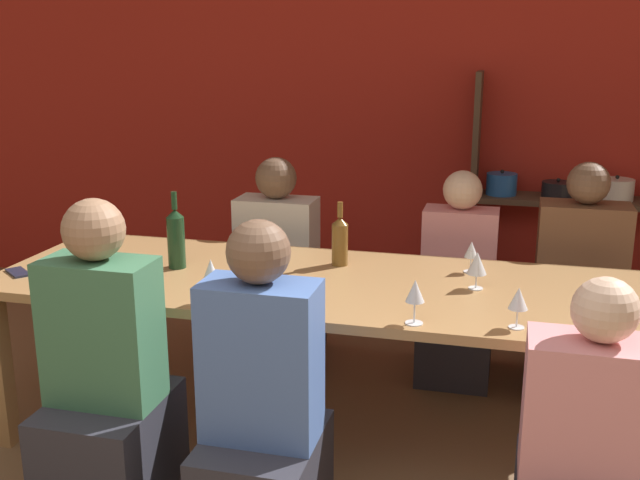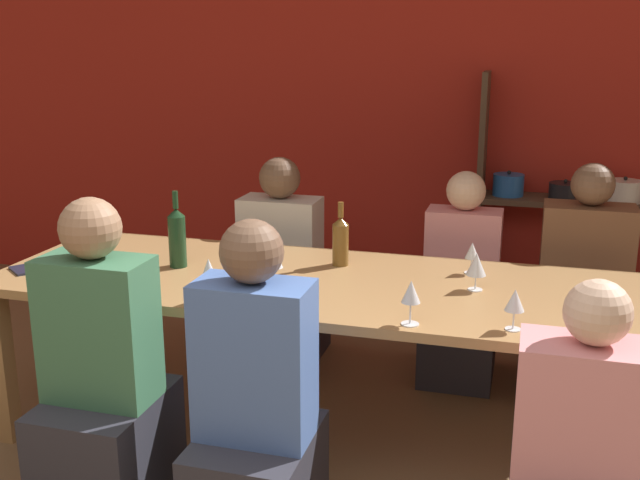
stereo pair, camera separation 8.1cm
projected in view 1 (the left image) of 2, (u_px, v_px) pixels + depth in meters
name	position (u px, v px, depth m)	size (l,w,h in m)	color
wall_back_red	(419.00, 105.00, 4.86)	(8.80, 0.06, 2.70)	red
shelf_unit	(587.00, 237.00, 4.61)	(1.38, 0.30, 1.57)	#4C3828
dining_table	(314.00, 295.00, 3.26)	(2.80, 0.98, 0.75)	#AD7F4C
wine_bottle_green	(340.00, 240.00, 3.42)	(0.07, 0.07, 0.30)	brown
wine_bottle_dark	(176.00, 238.00, 3.37)	(0.08, 0.08, 0.35)	#19381E
wine_glass_red_a	(518.00, 300.00, 2.67)	(0.07, 0.07, 0.15)	white
wine_glass_red_b	(471.00, 251.00, 3.32)	(0.06, 0.06, 0.14)	white
wine_glass_white_a	(415.00, 293.00, 2.71)	(0.07, 0.07, 0.17)	white
wine_glass_empty_a	(477.00, 264.00, 3.09)	(0.08, 0.08, 0.16)	white
wine_glass_red_c	(275.00, 260.00, 3.09)	(0.07, 0.07, 0.17)	white
wine_glass_empty_b	(211.00, 272.00, 2.92)	(0.07, 0.07, 0.18)	white
cell_phone	(18.00, 272.00, 3.32)	(0.16, 0.15, 0.01)	#1E2338
person_near_a	(108.00, 408.00, 2.73)	(0.40, 0.49, 1.24)	#2D2D38
person_far_a	(577.00, 310.00, 3.81)	(0.44, 0.54, 1.19)	#2D2D38
person_near_b	(262.00, 436.00, 2.56)	(0.39, 0.49, 1.21)	#2D2D38
person_far_b	(457.00, 303.00, 3.97)	(0.38, 0.47, 1.12)	#2D2D38
person_far_c	(278.00, 288.00, 4.17)	(0.43, 0.54, 1.15)	#2D2D38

